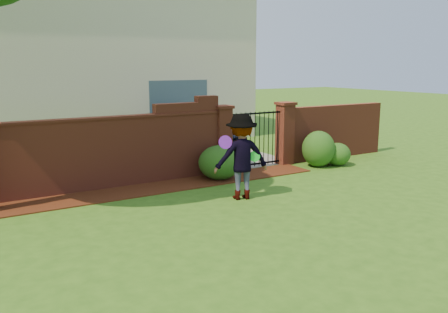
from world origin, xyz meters
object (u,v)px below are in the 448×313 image
car (197,131)px  frisbee_purple (225,142)px  man (242,157)px  frisbee_green (255,156)px

car → frisbee_purple: bearing=-113.9°
man → frisbee_green: (0.23, -0.17, 0.02)m
car → man: size_ratio=2.45×
frisbee_purple → car: bearing=68.7°
car → frisbee_green: bearing=-106.9°
man → frisbee_purple: man is taller
car → man: 5.42m
frisbee_green → car: bearing=75.6°
man → frisbee_purple: (-0.39, 0.06, 0.36)m
man → frisbee_purple: size_ratio=6.47×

